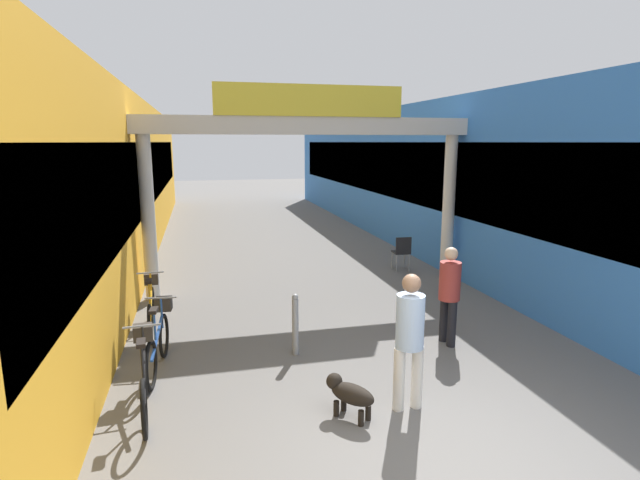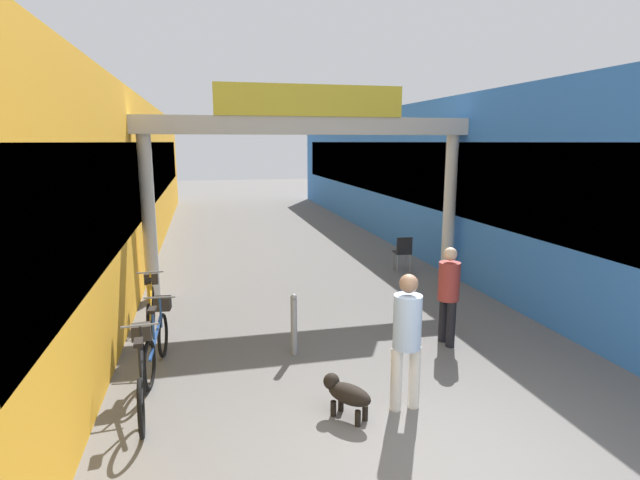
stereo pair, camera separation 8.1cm
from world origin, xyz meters
The scene contains 12 objects.
ground_plane centered at (0.00, 0.00, 0.00)m, with size 80.00×80.00×0.00m, color #605E5B.
storefront_left centered at (-5.09, 11.00, 2.15)m, with size 3.00×26.00×4.31m.
storefront_right centered at (5.09, 11.00, 2.15)m, with size 3.00×26.00×4.31m.
arcade_sign_gateway centered at (0.00, 6.46, 3.13)m, with size 7.40×0.47×4.40m.
pedestrian_with_dog centered at (0.06, 1.16, 0.98)m, with size 0.38×0.35×1.71m.
pedestrian_companion centered at (1.51, 2.89, 0.91)m, with size 0.36×0.39×1.61m.
dog_on_leash centered at (-0.70, 1.15, 0.30)m, with size 0.59×0.66×0.49m.
bicycle_black_nearest centered at (-3.07, 1.90, 0.44)m, with size 0.46×1.69×0.98m.
bicycle_blue_second centered at (-2.98, 3.06, 0.44)m, with size 0.46×1.69×0.98m.
bicycle_orange_third centered at (-3.21, 4.62, 0.44)m, with size 0.46×1.69×0.98m.
bollard_post_metal centered at (-0.98, 3.06, 0.49)m, with size 0.10×0.10×0.97m.
cafe_chair_black_nearer centered at (2.62, 7.43, 0.54)m, with size 0.42×0.42×0.89m.
Camera 1 is at (-2.32, -4.07, 3.23)m, focal length 28.00 mm.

